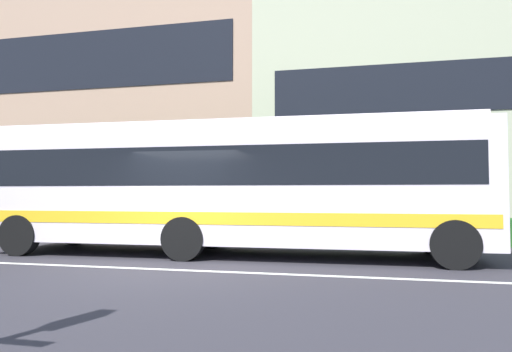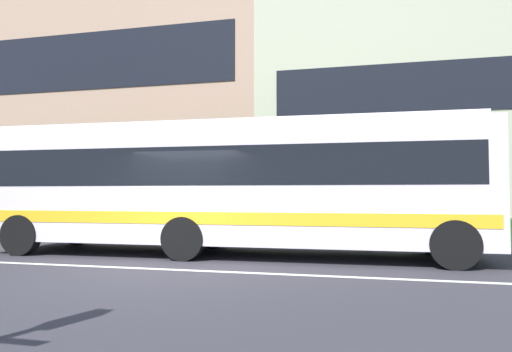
{
  "view_description": "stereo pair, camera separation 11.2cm",
  "coord_description": "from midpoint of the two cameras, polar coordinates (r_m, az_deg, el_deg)",
  "views": [
    {
      "loc": [
        3.7,
        -8.17,
        1.52
      ],
      "look_at": [
        1.47,
        2.09,
        1.95
      ],
      "focal_mm": 30.4,
      "sensor_mm": 36.0,
      "label": 1
    },
    {
      "loc": [
        3.81,
        -8.14,
        1.52
      ],
      "look_at": [
        1.47,
        2.09,
        1.95
      ],
      "focal_mm": 30.4,
      "sensor_mm": 36.0,
      "label": 2
    }
  ],
  "objects": [
    {
      "name": "lane_centre_line",
      "position": [
        9.11,
        -11.91,
        -11.9
      ],
      "size": [
        60.0,
        0.16,
        0.01
      ],
      "primitive_type": "cube",
      "color": "silver",
      "rests_on": "ground_plane"
    },
    {
      "name": "ground_plane",
      "position": [
        9.11,
        -11.92,
        -11.93
      ],
      "size": [
        160.0,
        160.0,
        0.0
      ],
      "primitive_type": "plane",
      "color": "#333138"
    },
    {
      "name": "hedge_row_far",
      "position": [
        15.01,
        -6.7,
        -6.66
      ],
      "size": [
        23.9,
        1.1,
        0.78
      ],
      "primitive_type": "cube",
      "color": "#225C1F",
      "rests_on": "ground_plane"
    },
    {
      "name": "transit_bus",
      "position": [
        10.91,
        -3.34,
        -0.94
      ],
      "size": [
        12.11,
        2.78,
        3.25
      ],
      "color": "white",
      "rests_on": "ground_plane"
    },
    {
      "name": "apartment_block_left",
      "position": [
        25.85,
        -20.26,
        8.67
      ],
      "size": [
        20.09,
        8.77,
        12.8
      ],
      "color": "tan",
      "rests_on": "ground_plane"
    }
  ]
}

